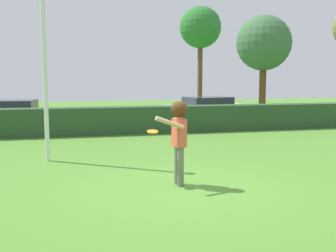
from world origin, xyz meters
The scene contains 9 objects.
ground_plane centered at (0.00, 0.00, 0.00)m, with size 60.00×60.00×0.00m, color #51882F.
person centered at (-0.08, 0.10, 1.15)m, with size 0.75×0.60×1.79m.
frisbee centered at (-0.60, 0.27, 1.14)m, with size 0.24×0.24×0.06m.
lamppost centered at (-2.90, 3.37, 3.15)m, with size 0.24×0.24×5.68m.
hedge_row centered at (0.00, 8.24, 0.54)m, with size 25.49×0.90×1.08m, color #2B492A.
parked_car_red centered at (-4.88, 11.13, 0.69)m, with size 4.38×2.24×1.25m.
parked_car_silver centered at (4.56, 11.70, 0.69)m, with size 4.46×2.52×1.25m.
willow_tree centered at (6.04, 17.62, 5.35)m, with size 2.68×2.68×6.76m.
maple_tree centered at (9.12, 14.82, 4.23)m, with size 3.29×3.29×5.91m.
Camera 1 is at (-2.29, -8.15, 2.31)m, focal length 44.00 mm.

